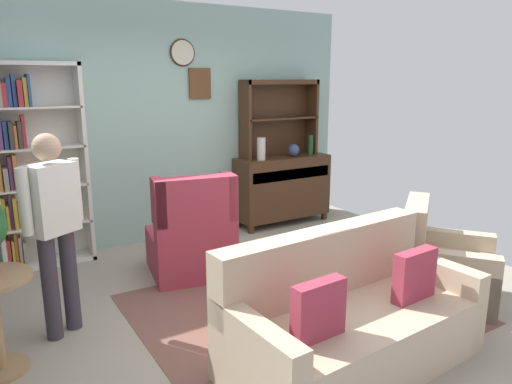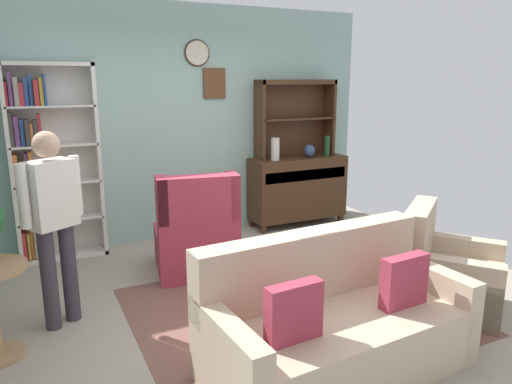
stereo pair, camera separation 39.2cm
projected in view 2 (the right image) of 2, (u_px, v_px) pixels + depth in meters
The scene contains 15 objects.
ground_plane at pixel (256, 302), 4.27m from camera, with size 5.40×4.60×0.02m, color #9E9384.
wall_back at pixel (179, 123), 5.80m from camera, with size 5.00×0.09×2.80m.
area_rug at pixel (292, 310), 4.09m from camera, with size 2.61×2.19×0.01m, color brown.
bookshelf at pixel (47, 161), 5.07m from camera, with size 0.90×0.30×2.10m.
sideboard at pixel (298, 187), 6.43m from camera, with size 1.30×0.45×0.92m.
sideboard_hutch at pixel (295, 108), 6.28m from camera, with size 1.10×0.26×1.00m.
vase_tall at pixel (275, 149), 6.06m from camera, with size 0.11×0.11×0.29m, color beige.
vase_round at pixel (309, 151), 6.31m from camera, with size 0.15×0.15×0.17m, color #33476B.
bottle_wine at pixel (327, 146), 6.39m from camera, with size 0.07×0.07×0.27m, color #194223.
couch_floral at pixel (334, 325), 3.24m from camera, with size 1.85×0.96×0.90m.
armchair_floral at pixel (447, 275), 4.11m from camera, with size 1.07×1.08×0.88m.
wingback_chair at pixel (196, 237), 4.81m from camera, with size 0.91×0.93×1.05m.
person_reading at pixel (53, 216), 3.68m from camera, with size 0.49×0.34×1.56m.
coffee_table at pixel (281, 275), 3.95m from camera, with size 0.80×0.50×0.42m.
book_stack at pixel (284, 266), 3.83m from camera, with size 0.22×0.16×0.11m.
Camera 2 is at (-1.72, -3.53, 1.94)m, focal length 33.58 mm.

